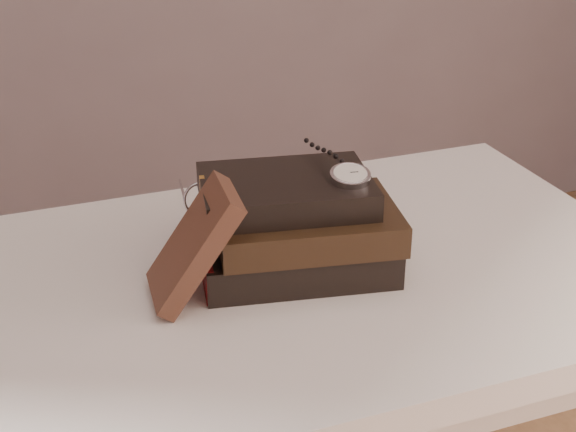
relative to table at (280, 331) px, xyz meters
name	(u,v)px	position (x,y,z in m)	size (l,w,h in m)	color
table	(280,331)	(0.00, 0.00, 0.00)	(1.00, 0.60, 0.75)	white
book_stack	(296,227)	(0.03, 0.01, 0.15)	(0.27, 0.21, 0.12)	black
journal	(194,245)	(-0.12, -0.02, 0.16)	(0.02, 0.10, 0.16)	#3B1F17
pocket_watch	(348,174)	(0.09, -0.01, 0.22)	(0.06, 0.16, 0.02)	silver
eyeglasses	(221,197)	(-0.05, 0.10, 0.16)	(0.12, 0.13, 0.05)	silver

